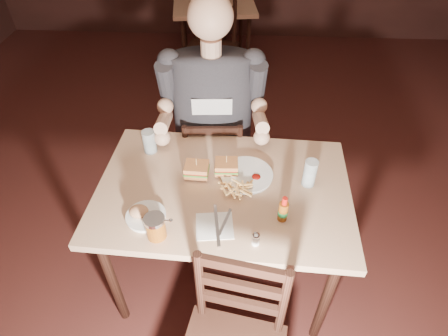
# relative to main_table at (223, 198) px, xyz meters

# --- Properties ---
(room_shell) EXTENTS (7.00, 7.00, 7.00)m
(room_shell) POSITION_rel_main_table_xyz_m (-0.05, 0.10, 0.71)
(room_shell) COLOR black
(room_shell) RESTS_ON ground
(main_table) EXTENTS (1.26, 0.87, 0.77)m
(main_table) POSITION_rel_main_table_xyz_m (0.00, 0.00, 0.00)
(main_table) COLOR tan
(main_table) RESTS_ON ground
(bg_table) EXTENTS (0.90, 0.90, 0.77)m
(bg_table) POSITION_rel_main_table_xyz_m (-0.25, 2.60, -0.01)
(bg_table) COLOR tan
(bg_table) RESTS_ON ground
(chair_far) EXTENTS (0.41, 0.45, 0.84)m
(chair_far) POSITION_rel_main_table_xyz_m (-0.10, 0.58, -0.27)
(chair_far) COLOR black
(chair_far) RESTS_ON ground
(bg_chair_far) EXTENTS (0.50, 0.53, 0.83)m
(bg_chair_far) POSITION_rel_main_table_xyz_m (-0.25, 3.15, -0.28)
(bg_chair_far) COLOR black
(bg_chair_far) RESTS_ON ground
(bg_chair_near) EXTENTS (0.55, 0.59, 1.00)m
(bg_chair_near) POSITION_rel_main_table_xyz_m (-0.25, 2.05, -0.19)
(bg_chair_near) COLOR black
(bg_chair_near) RESTS_ON ground
(diner) EXTENTS (0.65, 0.52, 1.07)m
(diner) POSITION_rel_main_table_xyz_m (-0.09, 0.52, 0.27)
(diner) COLOR #2C2C30
(diner) RESTS_ON chair_far
(dinner_plate) EXTENTS (0.27, 0.27, 0.01)m
(dinner_plate) POSITION_rel_main_table_xyz_m (0.11, 0.08, 0.09)
(dinner_plate) COLOR white
(dinner_plate) RESTS_ON main_table
(sandwich_left) EXTENTS (0.12, 0.10, 0.10)m
(sandwich_left) POSITION_rel_main_table_xyz_m (-0.14, 0.07, 0.14)
(sandwich_left) COLOR #D18548
(sandwich_left) RESTS_ON dinner_plate
(sandwich_right) EXTENTS (0.12, 0.10, 0.10)m
(sandwich_right) POSITION_rel_main_table_xyz_m (0.01, 0.10, 0.14)
(sandwich_right) COLOR #D18548
(sandwich_right) RESTS_ON dinner_plate
(fries_pile) EXTENTS (0.23, 0.17, 0.04)m
(fries_pile) POSITION_rel_main_table_xyz_m (0.06, -0.03, 0.11)
(fries_pile) COLOR #F5BA6A
(fries_pile) RESTS_ON dinner_plate
(ketchup_dollop) EXTENTS (0.05, 0.05, 0.01)m
(ketchup_dollop) POSITION_rel_main_table_xyz_m (0.16, 0.06, 0.10)
(ketchup_dollop) COLOR maroon
(ketchup_dollop) RESTS_ON dinner_plate
(glass_left) EXTENTS (0.07, 0.07, 0.13)m
(glass_left) POSITION_rel_main_table_xyz_m (-0.41, 0.25, 0.14)
(glass_left) COLOR silver
(glass_left) RESTS_ON main_table
(glass_right) EXTENTS (0.07, 0.07, 0.15)m
(glass_right) POSITION_rel_main_table_xyz_m (0.41, 0.04, 0.15)
(glass_right) COLOR silver
(glass_right) RESTS_ON main_table
(hot_sauce) EXTENTS (0.04, 0.04, 0.14)m
(hot_sauce) POSITION_rel_main_table_xyz_m (0.27, -0.19, 0.15)
(hot_sauce) COLOR brown
(hot_sauce) RESTS_ON main_table
(salt_shaker) EXTENTS (0.04, 0.04, 0.06)m
(salt_shaker) POSITION_rel_main_table_xyz_m (0.15, -0.33, 0.11)
(salt_shaker) COLOR white
(salt_shaker) RESTS_ON main_table
(syrup_dispenser) EXTENTS (0.09, 0.09, 0.11)m
(syrup_dispenser) POSITION_rel_main_table_xyz_m (-0.27, -0.31, 0.14)
(syrup_dispenser) COLOR brown
(syrup_dispenser) RESTS_ON main_table
(napkin) EXTENTS (0.18, 0.17, 0.00)m
(napkin) POSITION_rel_main_table_xyz_m (-0.03, -0.24, 0.08)
(napkin) COLOR white
(napkin) RESTS_ON main_table
(knife) EXTENTS (0.05, 0.23, 0.01)m
(knife) POSITION_rel_main_table_xyz_m (-0.01, -0.24, 0.09)
(knife) COLOR silver
(knife) RESTS_ON napkin
(fork) EXTENTS (0.05, 0.15, 0.00)m
(fork) POSITION_rel_main_table_xyz_m (0.02, -0.22, 0.08)
(fork) COLOR silver
(fork) RESTS_ON napkin
(side_plate) EXTENTS (0.18, 0.18, 0.01)m
(side_plate) POSITION_rel_main_table_xyz_m (-0.34, -0.21, 0.09)
(side_plate) COLOR white
(side_plate) RESTS_ON main_table
(bread_roll) EXTENTS (0.09, 0.08, 0.05)m
(bread_roll) POSITION_rel_main_table_xyz_m (-0.37, -0.21, 0.12)
(bread_roll) COLOR tan
(bread_roll) RESTS_ON side_plate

